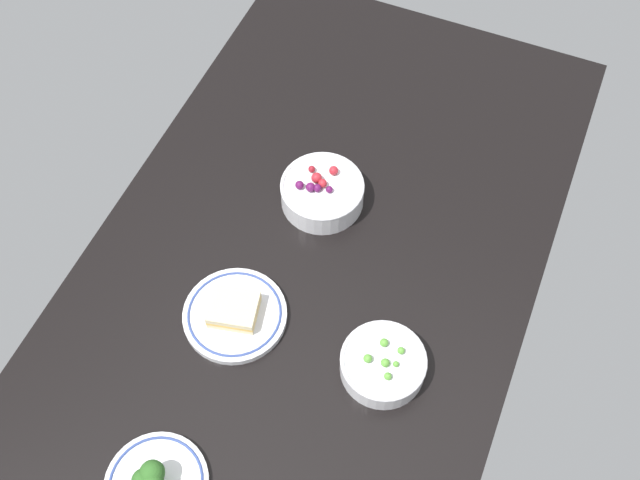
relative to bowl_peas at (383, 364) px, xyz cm
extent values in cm
cube|color=black|center=(-19.91, -20.53, -4.52)|extent=(142.58, 85.14, 4.00)
cylinder|color=silver|center=(0.00, 0.00, -0.38)|extent=(15.30, 15.30, 4.28)
torus|color=silver|center=(0.00, 0.00, 1.76)|extent=(15.48, 15.48, 0.80)
sphere|color=#599E38|center=(-2.80, -1.02, 2.54)|extent=(1.55, 1.55, 1.55)
sphere|color=#599E38|center=(0.12, 2.28, 2.30)|extent=(1.07, 1.07, 1.07)
sphere|color=#599E38|center=(-2.58, 2.25, 2.43)|extent=(1.33, 1.33, 1.33)
sphere|color=#599E38|center=(0.71, 0.49, 2.54)|extent=(1.56, 1.56, 1.56)
sphere|color=#599E38|center=(1.15, -2.60, 2.56)|extent=(1.59, 1.59, 1.59)
sphere|color=#599E38|center=(2.85, 1.76, 2.45)|extent=(1.38, 1.38, 1.38)
cylinder|color=silver|center=(0.82, -29.06, -1.78)|extent=(19.52, 19.52, 1.49)
torus|color=#33478C|center=(0.82, -29.06, -1.04)|extent=(17.67, 17.67, 0.50)
cube|color=beige|center=(0.82, -29.06, -0.44)|extent=(9.30, 10.21, 1.20)
cube|color=#E5B24C|center=(0.82, -29.06, 0.56)|extent=(9.30, 10.21, 0.80)
cube|color=beige|center=(0.82, -29.06, 1.56)|extent=(9.30, 10.21, 1.20)
sphere|color=#2D6023|center=(34.66, -28.41, 1.97)|extent=(3.94, 3.94, 3.94)
cylinder|color=#9EBC72|center=(33.18, -27.49, -0.04)|extent=(1.46, 1.46, 2.60)
sphere|color=#2D6023|center=(33.18, -27.49, 2.83)|extent=(4.17, 4.17, 4.17)
cylinder|color=silver|center=(-30.05, -24.29, 0.11)|extent=(16.90, 16.90, 5.27)
torus|color=silver|center=(-30.05, -24.29, 2.74)|extent=(17.02, 17.02, 0.80)
sphere|color=#B2232D|center=(-30.02, -24.22, 3.64)|extent=(1.79, 1.79, 1.79)
sphere|color=#59144C|center=(-28.60, -24.76, 3.56)|extent=(1.64, 1.64, 1.64)
sphere|color=#59144C|center=(-29.27, -22.46, 3.45)|extent=(1.41, 1.41, 1.41)
sphere|color=maroon|center=(-32.56, -27.66, 3.46)|extent=(1.44, 1.44, 1.44)
sphere|color=#59144C|center=(-28.15, -26.05, 3.69)|extent=(1.90, 1.90, 1.90)
sphere|color=#B2232D|center=(-30.66, -25.79, 3.84)|extent=(2.19, 2.19, 2.19)
sphere|color=#59144C|center=(-27.86, -28.30, 3.62)|extent=(1.75, 1.75, 1.75)
sphere|color=#B2232D|center=(-33.80, -23.39, 3.69)|extent=(1.89, 1.89, 1.89)
camera|label=1|loc=(53.50, 10.35, 126.88)|focal=42.97mm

